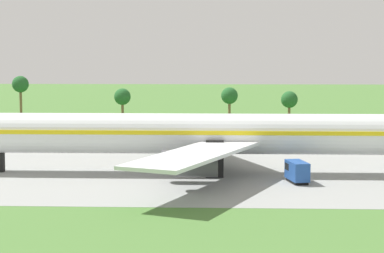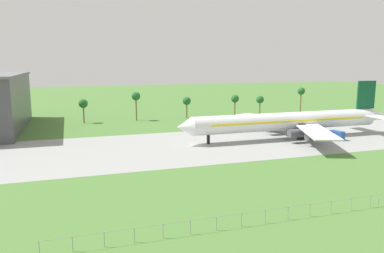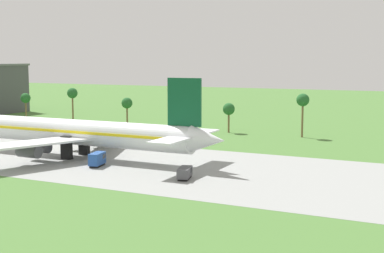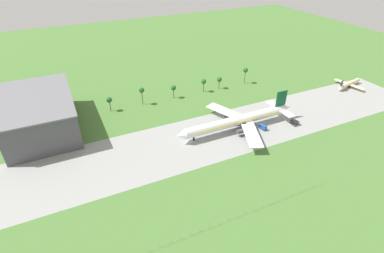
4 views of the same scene
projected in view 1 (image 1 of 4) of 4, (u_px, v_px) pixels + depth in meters
The scene contains 3 objects.
jet_airliner at pixel (204, 134), 96.98m from camera, with size 76.07×53.72×18.05m.
baggage_tug at pixel (297, 171), 90.39m from camera, with size 2.94×4.92×2.81m.
palm_tree_row at pixel (162, 93), 149.55m from camera, with size 105.35×3.60×12.33m.
Camera 1 is at (34.74, -96.20, 16.57)m, focal length 65.00 mm.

